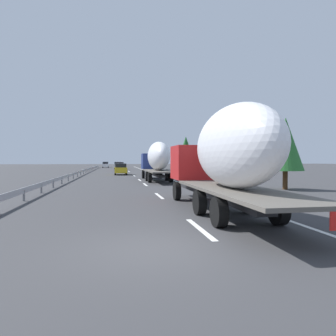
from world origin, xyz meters
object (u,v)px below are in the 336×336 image
(car_red_compact, at_px, (120,166))
(car_yellow_coupe, at_px, (121,169))
(car_white_van, at_px, (106,165))
(road_sign, at_px, (163,160))
(truck_trailing, at_px, (224,155))
(car_silver_hatch, at_px, (118,165))
(truck_lead, at_px, (157,159))

(car_red_compact, xyz_separation_m, car_yellow_coupe, (-21.22, 0.23, -0.02))
(car_white_van, bearing_deg, road_sign, -167.02)
(truck_trailing, height_order, car_red_compact, truck_trailing)
(car_silver_hatch, xyz_separation_m, road_sign, (-30.84, -6.96, 1.31))
(car_white_van, xyz_separation_m, road_sign, (-45.51, -10.49, 1.33))
(truck_lead, bearing_deg, car_yellow_coupe, 14.16)
(truck_lead, bearing_deg, car_white_van, 6.96)
(car_silver_hatch, bearing_deg, road_sign, -167.28)
(car_white_van, height_order, car_silver_hatch, car_silver_hatch)
(car_yellow_coupe, bearing_deg, road_sign, -86.63)
(car_silver_hatch, height_order, road_sign, road_sign)
(car_yellow_coupe, distance_m, road_sign, 6.94)
(truck_trailing, bearing_deg, truck_lead, -0.00)
(car_white_van, height_order, road_sign, road_sign)
(truck_lead, distance_m, truck_trailing, 20.85)
(car_yellow_coupe, xyz_separation_m, car_white_van, (45.91, 3.70, -0.00))
(car_yellow_coupe, distance_m, car_white_van, 46.06)
(car_yellow_coupe, bearing_deg, car_silver_hatch, 0.30)
(truck_lead, xyz_separation_m, truck_trailing, (-20.85, 0.00, 0.10))
(car_silver_hatch, bearing_deg, truck_lead, -175.19)
(truck_lead, bearing_deg, road_sign, -11.64)
(road_sign, bearing_deg, truck_trailing, 175.06)
(truck_lead, relative_size, road_sign, 4.09)
(truck_trailing, bearing_deg, road_sign, -4.94)
(truck_lead, height_order, car_yellow_coupe, truck_lead)
(truck_lead, relative_size, car_red_compact, 2.87)
(truck_trailing, height_order, car_white_van, truck_trailing)
(car_yellow_coupe, xyz_separation_m, car_silver_hatch, (31.24, 0.17, 0.02))
(truck_lead, height_order, car_white_van, truck_lead)
(car_red_compact, distance_m, car_yellow_coupe, 21.22)
(car_yellow_coupe, bearing_deg, car_red_compact, -0.61)
(truck_lead, relative_size, car_white_van, 3.29)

